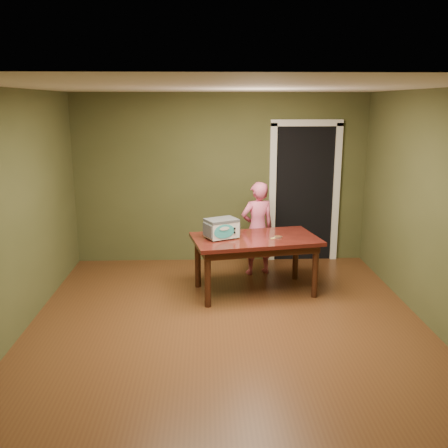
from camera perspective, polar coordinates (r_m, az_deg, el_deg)
name	(u,v)px	position (r m, az deg, el deg)	size (l,w,h in m)	color
floor	(228,328)	(5.69, 0.45, -11.76)	(5.00, 5.00, 0.00)	#563118
room_shell	(228,176)	(5.19, 0.49, 5.50)	(4.52, 5.02, 2.61)	#4A4C28
doorway	(301,191)	(8.18, 8.74, 3.76)	(1.10, 0.66, 2.25)	black
dining_table	(255,245)	(6.50, 3.59, -2.37)	(1.74, 1.18, 0.75)	#38110C
toy_oven	(221,228)	(6.38, -0.29, -0.43)	(0.48, 0.42, 0.26)	#4C4F54
baking_pan	(278,237)	(6.46, 6.18, -1.49)	(0.10, 0.10, 0.02)	silver
spatula	(276,238)	(6.46, 6.00, -1.55)	(0.18, 0.03, 0.01)	#FFF26E
child	(257,228)	(7.21, 3.84, -0.50)	(0.50, 0.33, 1.36)	#D6587D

